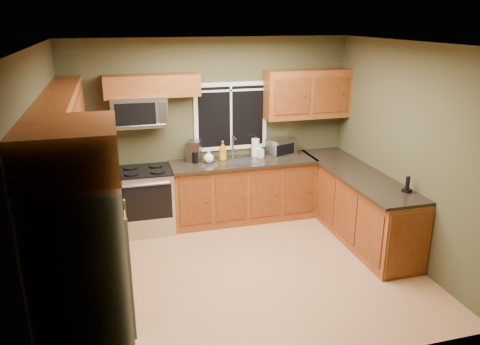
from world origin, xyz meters
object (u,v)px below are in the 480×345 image
kettle (190,154)px  toaster_oven (282,147)px  cordless_phone (407,187)px  soap_bottle_b (260,151)px  paper_towel_roll (255,148)px  soap_bottle_a (223,151)px  refrigerator (84,280)px  microwave (139,111)px  soap_bottle_c (209,156)px  range (146,200)px  coffee_maker (195,152)px

kettle → toaster_oven: bearing=-1.4°
cordless_phone → kettle: bearing=140.1°
cordless_phone → soap_bottle_b: bearing=124.3°
paper_towel_roll → soap_bottle_a: size_ratio=1.02×
kettle → soap_bottle_a: soap_bottle_a is taller
soap_bottle_b → refrigerator: bearing=-130.3°
paper_towel_roll → soap_bottle_b: paper_towel_roll is taller
kettle → soap_bottle_a: size_ratio=0.83×
kettle → soap_bottle_a: 0.48m
refrigerator → microwave: microwave is taller
kettle → soap_bottle_c: bearing=-27.1°
microwave → kettle: size_ratio=3.09×
range → kettle: size_ratio=3.81×
paper_towel_roll → microwave: bearing=-178.3°
refrigerator → microwave: bearing=76.7°
kettle → cordless_phone: (2.33, -1.95, -0.05)m
range → kettle: bearing=14.5°
refrigerator → toaster_oven: size_ratio=3.74×
refrigerator → microwave: (0.69, 2.91, 0.83)m
coffee_maker → soap_bottle_b: size_ratio=1.58×
toaster_oven → soap_bottle_a: soap_bottle_a is taller
toaster_oven → kettle: 1.42m
microwave → cordless_phone: (3.03, -1.91, -0.73)m
range → toaster_oven: 2.20m
refrigerator → paper_towel_roll: 3.81m
coffee_maker → soap_bottle_c: coffee_maker is taller
microwave → refrigerator: bearing=-103.3°
coffee_maker → cordless_phone: coffee_maker is taller
soap_bottle_b → soap_bottle_c: bearing=-176.3°
range → paper_towel_roll: (1.70, 0.19, 0.61)m
range → soap_bottle_c: 1.10m
kettle → soap_bottle_a: bearing=-9.3°
range → soap_bottle_a: bearing=5.0°
coffee_maker → paper_towel_roll: size_ratio=1.03×
range → coffee_maker: size_ratio=3.03×
kettle → microwave: bearing=-176.4°
toaster_oven → cordless_phone: size_ratio=2.43×
kettle → cordless_phone: bearing=-39.9°
paper_towel_roll → toaster_oven: bearing=-5.5°
microwave → coffee_maker: bearing=2.5°
range → soap_bottle_b: 1.84m
range → toaster_oven: bearing=4.0°
coffee_maker → soap_bottle_c: bearing=-32.2°
range → paper_towel_roll: bearing=6.3°
microwave → soap_bottle_b: bearing=-1.1°
toaster_oven → soap_bottle_a: (-0.94, -0.04, 0.02)m
toaster_oven → cordless_phone: toaster_oven is taller
toaster_oven → paper_towel_roll: bearing=174.5°
coffee_maker → kettle: 0.07m
soap_bottle_c → toaster_oven: bearing=4.7°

